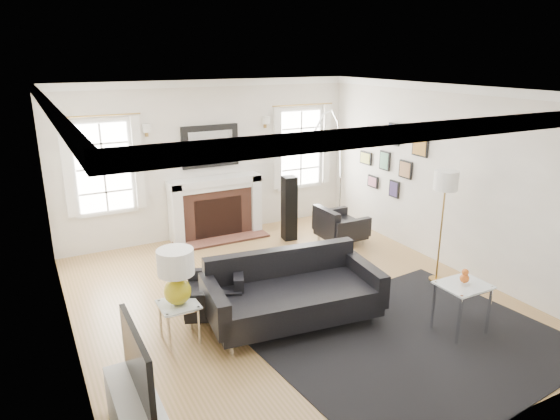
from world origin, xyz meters
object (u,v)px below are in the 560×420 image
sofa (291,293)px  arc_floor_lamp (327,173)px  armchair_right (338,227)px  gourd_lamp (176,273)px  coffee_table (308,262)px  fireplace (216,208)px  armchair_left (218,295)px

sofa → arc_floor_lamp: arc_floor_lamp is taller
armchair_right → gourd_lamp: size_ratio=1.23×
coffee_table → arc_floor_lamp: (1.00, 1.08, 1.01)m
armchair_right → arc_floor_lamp: 1.06m
coffee_table → sofa: bearing=-131.6°
fireplace → armchair_right: (1.78, -1.32, -0.24)m
gourd_lamp → coffee_table: bearing=17.3°
arc_floor_lamp → fireplace: bearing=137.6°
sofa → arc_floor_lamp: bearing=47.7°
armchair_left → coffee_table: bearing=12.9°
fireplace → armchair_left: bearing=-110.5°
fireplace → coffee_table: (0.49, -2.44, -0.23)m
sofa → gourd_lamp: (-1.37, 0.20, 0.49)m
coffee_table → armchair_right: bearing=40.7°
fireplace → sofa: (-0.28, -3.30, -0.16)m
fireplace → arc_floor_lamp: bearing=-42.4°
armchair_right → sofa: bearing=-136.2°
fireplace → arc_floor_lamp: (1.49, -1.36, 0.78)m
arc_floor_lamp → armchair_right: bearing=6.8°
sofa → arc_floor_lamp: size_ratio=0.92×
fireplace → arc_floor_lamp: arc_floor_lamp is taller
fireplace → gourd_lamp: size_ratio=2.55×
armchair_right → arc_floor_lamp: size_ratio=0.33×
armchair_left → gourd_lamp: size_ratio=1.51×
fireplace → armchair_left: (-1.04, -2.79, -0.24)m
sofa → fireplace: bearing=85.2°
coffee_table → arc_floor_lamp: size_ratio=0.32×
sofa → coffee_table: (0.77, 0.86, -0.07)m
gourd_lamp → armchair_right: bearing=27.4°
fireplace → sofa: 3.31m
fireplace → armchair_right: size_ratio=2.08×
armchair_right → fireplace: bearing=143.4°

